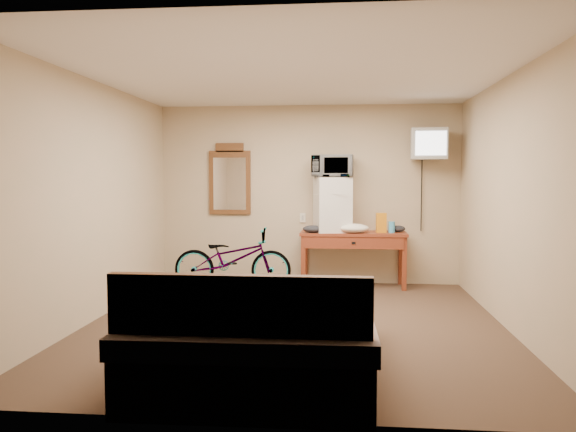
{
  "coord_description": "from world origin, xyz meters",
  "views": [
    {
      "loc": [
        0.47,
        -5.62,
        1.5
      ],
      "look_at": [
        -0.12,
        0.47,
        1.07
      ],
      "focal_mm": 35.0,
      "sensor_mm": 36.0,
      "label": 1
    }
  ],
  "objects_px": {
    "crt_television": "(429,144)",
    "wall_mirror": "(230,180)",
    "blue_cup": "(392,227)",
    "bed": "(260,332)",
    "desk": "(353,240)",
    "bicycle": "(233,259)",
    "microwave": "(333,166)",
    "mini_fridge": "(332,205)"
  },
  "relations": [
    {
      "from": "crt_television",
      "to": "wall_mirror",
      "type": "height_order",
      "value": "crt_television"
    },
    {
      "from": "blue_cup",
      "to": "crt_television",
      "type": "xyz_separation_m",
      "value": [
        0.47,
        0.03,
        1.11
      ]
    },
    {
      "from": "blue_cup",
      "to": "bed",
      "type": "distance_m",
      "value": 3.64
    },
    {
      "from": "desk",
      "to": "bicycle",
      "type": "distance_m",
      "value": 1.65
    },
    {
      "from": "crt_television",
      "to": "wall_mirror",
      "type": "relative_size",
      "value": 0.59
    },
    {
      "from": "desk",
      "to": "microwave",
      "type": "distance_m",
      "value": 1.05
    },
    {
      "from": "microwave",
      "to": "bicycle",
      "type": "height_order",
      "value": "microwave"
    },
    {
      "from": "microwave",
      "to": "wall_mirror",
      "type": "relative_size",
      "value": 0.54
    },
    {
      "from": "wall_mirror",
      "to": "blue_cup",
      "type": "bearing_deg",
      "value": -6.99
    },
    {
      "from": "microwave",
      "to": "crt_television",
      "type": "distance_m",
      "value": 1.3
    },
    {
      "from": "desk",
      "to": "bed",
      "type": "xyz_separation_m",
      "value": [
        -0.79,
        -3.36,
        -0.35
      ]
    },
    {
      "from": "blue_cup",
      "to": "bed",
      "type": "xyz_separation_m",
      "value": [
        -1.3,
        -3.36,
        -0.53
      ]
    },
    {
      "from": "desk",
      "to": "crt_television",
      "type": "height_order",
      "value": "crt_television"
    },
    {
      "from": "microwave",
      "to": "bicycle",
      "type": "bearing_deg",
      "value": -162.22
    },
    {
      "from": "bed",
      "to": "mini_fridge",
      "type": "bearing_deg",
      "value": 81.61
    },
    {
      "from": "microwave",
      "to": "bed",
      "type": "height_order",
      "value": "microwave"
    },
    {
      "from": "mini_fridge",
      "to": "bicycle",
      "type": "relative_size",
      "value": 0.48
    },
    {
      "from": "mini_fridge",
      "to": "blue_cup",
      "type": "xyz_separation_m",
      "value": [
        0.8,
        -0.04,
        -0.3
      ]
    },
    {
      "from": "crt_television",
      "to": "bed",
      "type": "height_order",
      "value": "crt_television"
    },
    {
      "from": "bed",
      "to": "blue_cup",
      "type": "bearing_deg",
      "value": 68.86
    },
    {
      "from": "desk",
      "to": "wall_mirror",
      "type": "distance_m",
      "value": 1.95
    },
    {
      "from": "wall_mirror",
      "to": "crt_television",
      "type": "bearing_deg",
      "value": -5.24
    },
    {
      "from": "wall_mirror",
      "to": "microwave",
      "type": "bearing_deg",
      "value": -9.33
    },
    {
      "from": "mini_fridge",
      "to": "crt_television",
      "type": "distance_m",
      "value": 1.51
    },
    {
      "from": "wall_mirror",
      "to": "bicycle",
      "type": "distance_m",
      "value": 1.21
    },
    {
      "from": "microwave",
      "to": "crt_television",
      "type": "bearing_deg",
      "value": 2.47
    },
    {
      "from": "blue_cup",
      "to": "mini_fridge",
      "type": "bearing_deg",
      "value": 177.37
    },
    {
      "from": "desk",
      "to": "crt_television",
      "type": "relative_size",
      "value": 2.43
    },
    {
      "from": "wall_mirror",
      "to": "bicycle",
      "type": "height_order",
      "value": "wall_mirror"
    },
    {
      "from": "crt_television",
      "to": "wall_mirror",
      "type": "bearing_deg",
      "value": 174.76
    },
    {
      "from": "desk",
      "to": "wall_mirror",
      "type": "relative_size",
      "value": 1.42
    },
    {
      "from": "microwave",
      "to": "mini_fridge",
      "type": "bearing_deg",
      "value": -120.73
    },
    {
      "from": "blue_cup",
      "to": "bicycle",
      "type": "bearing_deg",
      "value": -171.61
    },
    {
      "from": "blue_cup",
      "to": "bicycle",
      "type": "relative_size",
      "value": 0.1
    },
    {
      "from": "blue_cup",
      "to": "wall_mirror",
      "type": "bearing_deg",
      "value": 173.01
    },
    {
      "from": "mini_fridge",
      "to": "wall_mirror",
      "type": "distance_m",
      "value": 1.52
    },
    {
      "from": "mini_fridge",
      "to": "microwave",
      "type": "bearing_deg",
      "value": 56.33
    },
    {
      "from": "blue_cup",
      "to": "wall_mirror",
      "type": "xyz_separation_m",
      "value": [
        -2.26,
        0.28,
        0.63
      ]
    },
    {
      "from": "microwave",
      "to": "crt_television",
      "type": "relative_size",
      "value": 0.93
    },
    {
      "from": "wall_mirror",
      "to": "bed",
      "type": "bearing_deg",
      "value": -75.18
    },
    {
      "from": "blue_cup",
      "to": "crt_television",
      "type": "bearing_deg",
      "value": 3.21
    },
    {
      "from": "crt_television",
      "to": "bicycle",
      "type": "bearing_deg",
      "value": -172.55
    }
  ]
}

